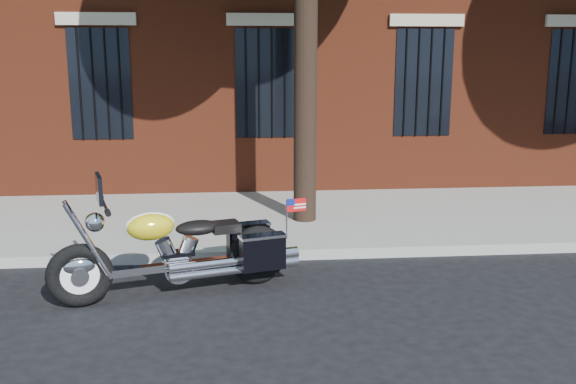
{
  "coord_description": "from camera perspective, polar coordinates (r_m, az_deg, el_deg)",
  "views": [
    {
      "loc": [
        -0.63,
        -6.97,
        2.77
      ],
      "look_at": [
        0.05,
        0.8,
        1.07
      ],
      "focal_mm": 40.0,
      "sensor_mm": 36.0,
      "label": 1
    }
  ],
  "objects": [
    {
      "name": "motorcycle",
      "position": [
        7.55,
        -9.1,
        -5.35
      ],
      "size": [
        2.92,
        1.31,
        1.47
      ],
      "rotation": [
        0.0,
        0.0,
        0.28
      ],
      "color": "black",
      "rests_on": "ground"
    },
    {
      "name": "sidewalk",
      "position": [
        10.6,
        -1.42,
        -2.41
      ],
      "size": [
        40.0,
        3.6,
        0.15
      ],
      "primitive_type": "cube",
      "color": "gray",
      "rests_on": "ground"
    },
    {
      "name": "curb",
      "position": [
        8.8,
        -0.65,
        -5.52
      ],
      "size": [
        40.0,
        0.16,
        0.15
      ],
      "primitive_type": "cube",
      "color": "gray",
      "rests_on": "ground"
    },
    {
      "name": "ground",
      "position": [
        7.53,
        0.17,
        -9.27
      ],
      "size": [
        120.0,
        120.0,
        0.0
      ],
      "primitive_type": "plane",
      "color": "black",
      "rests_on": "ground"
    }
  ]
}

